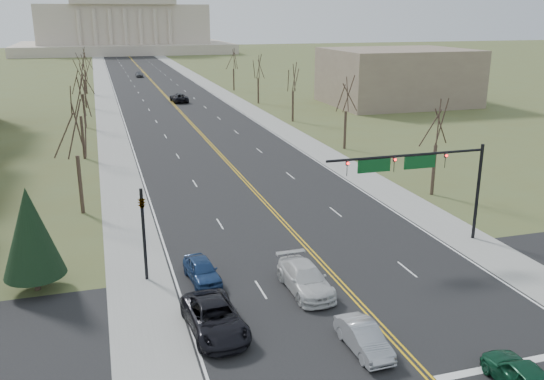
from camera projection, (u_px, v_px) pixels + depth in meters
ground at (420, 368)px, 27.24m from camera, size 600.00×600.00×0.00m
road at (160, 90)px, 127.88m from camera, size 20.00×380.00×0.01m
cross_road at (364, 309)px, 32.73m from camera, size 120.00×14.00×0.01m
sidewalk_left at (104, 92)px, 124.54m from camera, size 4.00×380.00×0.03m
sidewalk_right at (213, 88)px, 131.21m from camera, size 4.00×380.00×0.03m
center_line at (160, 90)px, 127.88m from camera, size 0.42×380.00×0.01m
edge_line_left at (114, 91)px, 125.15m from camera, size 0.15×380.00×0.01m
edge_line_right at (203, 88)px, 130.60m from camera, size 0.15×380.00×0.01m
stop_bar at (522, 362)px, 27.71m from camera, size 9.50×0.50×0.01m
capitol at (122, 19)px, 251.74m from camera, size 90.00×60.00×50.00m
signal_mast at (419, 169)px, 39.97m from camera, size 12.12×0.44×7.20m
signal_left at (143, 224)px, 35.31m from camera, size 0.32×0.36×6.00m
tree_r_0 at (437, 125)px, 51.59m from camera, size 3.74×3.74×8.50m
tree_l_0 at (75, 132)px, 46.52m from camera, size 3.96×3.96×9.00m
tree_r_1 at (346, 96)px, 69.89m from camera, size 3.74×3.74×8.50m
tree_l_1 at (79, 99)px, 64.82m from camera, size 3.96×3.96×9.00m
tree_r_2 at (293, 79)px, 88.19m from camera, size 3.74×3.74×8.50m
tree_l_2 at (81, 80)px, 83.11m from camera, size 3.96×3.96×9.00m
tree_r_3 at (258, 68)px, 106.48m from camera, size 3.74×3.74×8.50m
tree_l_3 at (83, 68)px, 101.41m from camera, size 3.96×3.96×9.00m
tree_r_4 at (233, 60)px, 124.78m from camera, size 3.74×3.74×8.50m
tree_l_4 at (84, 60)px, 119.71m from camera, size 3.96×3.96×9.00m
conifer_l at (30, 232)px, 33.95m from camera, size 3.64×3.64×6.50m
bldg_right_mass at (397, 77)px, 106.43m from camera, size 25.00×20.00×10.00m
car_nb_inner_lead at (523, 377)px, 25.31m from camera, size 2.23×4.67×1.54m
car_sb_inner_lead at (364, 338)px, 28.50m from camera, size 1.58×4.19×1.37m
car_sb_outer_lead at (215, 318)px, 30.13m from camera, size 3.07×5.96×1.61m
car_sb_inner_second at (305, 278)px, 34.65m from camera, size 2.40×5.58×1.60m
car_sb_outer_second at (202, 270)px, 35.96m from camera, size 2.12×4.35×1.43m
car_far_nb at (179, 98)px, 109.55m from camera, size 3.06×6.10×1.66m
car_far_sb at (139, 74)px, 153.03m from camera, size 1.91×4.43×1.49m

